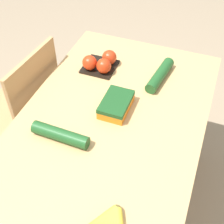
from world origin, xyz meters
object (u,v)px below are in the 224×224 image
object	(u,v)px
carrot_bag	(115,104)
cucumber_near	(160,75)
tomato_pack	(101,63)
chair	(24,111)
cucumber_far	(60,135)

from	to	relation	value
carrot_bag	cucumber_near	xyz separation A→B (m)	(0.27, -0.13, -0.01)
cucumber_near	carrot_bag	bearing A→B (deg)	154.14
carrot_bag	cucumber_near	distance (m)	0.30
carrot_bag	cucumber_near	bearing A→B (deg)	-25.86
tomato_pack	cucumber_near	bearing A→B (deg)	-85.09
chair	cucumber_far	world-z (taller)	chair
tomato_pack	chair	bearing A→B (deg)	114.34
carrot_bag	cucumber_far	xyz separation A→B (m)	(-0.24, 0.15, -0.01)
cucumber_near	cucumber_far	size ratio (longest dim) A/B	1.02
tomato_pack	cucumber_near	distance (m)	0.30
tomato_pack	cucumber_far	size ratio (longest dim) A/B	0.67
cucumber_far	carrot_bag	bearing A→B (deg)	-31.31
chair	carrot_bag	world-z (taller)	chair
carrot_bag	chair	bearing A→B (deg)	83.79
tomato_pack	carrot_bag	world-z (taller)	tomato_pack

